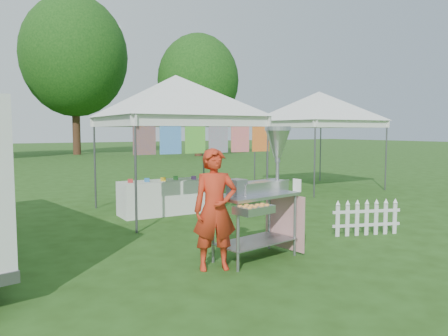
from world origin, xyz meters
TOP-DOWN VIEW (x-y plane):
  - ground at (0.00, 0.00)m, footprint 120.00×120.00m
  - canopy_main at (0.00, 3.49)m, footprint 4.24×4.24m
  - canopy_right at (5.50, 5.00)m, footprint 4.24×4.24m
  - tree_mid at (3.00, 28.00)m, footprint 7.60×7.60m
  - tree_right at (10.00, 22.00)m, footprint 5.60×5.60m
  - donut_cart at (-0.30, -0.24)m, footprint 1.36×1.12m
  - vendor at (-1.20, -0.38)m, footprint 0.67×0.54m
  - picket_fence at (1.96, -0.09)m, footprint 1.20×0.43m
  - display_table at (-0.36, 3.49)m, footprint 1.80×0.70m

SIDE VIEW (x-z plane):
  - ground at x=0.00m, z-range 0.00..0.00m
  - picket_fence at x=1.96m, z-range 0.01..0.57m
  - display_table at x=-0.36m, z-range 0.00..0.73m
  - vendor at x=-1.20m, z-range 0.00..1.58m
  - donut_cart at x=-0.30m, z-range 0.17..2.04m
  - canopy_main at x=0.00m, z-range 1.26..4.71m
  - canopy_right at x=5.50m, z-range 1.27..4.72m
  - tree_right at x=10.00m, z-range 0.97..9.39m
  - tree_mid at x=3.00m, z-range 1.38..12.90m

